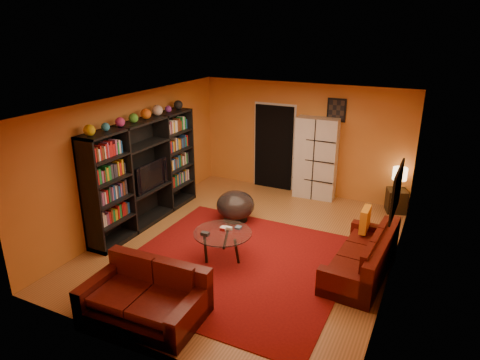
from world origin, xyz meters
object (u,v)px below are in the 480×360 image
at_px(tv, 148,175).
at_px(bowl_chair, 235,205).
at_px(entertainment_unit, 145,173).
at_px(storage_cabinet, 316,158).
at_px(coffee_table, 223,235).
at_px(loveseat, 147,295).
at_px(side_table, 396,201).
at_px(table_lamp, 400,174).
at_px(sofa, 366,258).

height_order(tv, bowl_chair, tv).
distance_m(entertainment_unit, tv, 0.08).
bearing_deg(storage_cabinet, entertainment_unit, -136.69).
distance_m(coffee_table, storage_cabinet, 3.54).
relative_size(loveseat, side_table, 3.39).
relative_size(loveseat, storage_cabinet, 0.90).
height_order(entertainment_unit, table_lamp, entertainment_unit).
distance_m(loveseat, coffee_table, 1.78).
distance_m(loveseat, bowl_chair, 3.24).
relative_size(entertainment_unit, table_lamp, 6.05).
relative_size(tv, coffee_table, 0.96).
xyz_separation_m(storage_cabinet, side_table, (1.84, -0.05, -0.69)).
height_order(tv, coffee_table, tv).
relative_size(sofa, loveseat, 1.19).
relative_size(storage_cabinet, side_table, 3.76).
xyz_separation_m(storage_cabinet, bowl_chair, (-1.07, -1.99, -0.60)).
bearing_deg(bowl_chair, side_table, 33.62).
xyz_separation_m(coffee_table, storage_cabinet, (0.57, 3.46, 0.48)).
height_order(coffee_table, storage_cabinet, storage_cabinet).
bearing_deg(loveseat, storage_cabinet, -11.38).
distance_m(bowl_chair, side_table, 3.50).
relative_size(entertainment_unit, loveseat, 1.77).
bearing_deg(table_lamp, side_table, 0.00).
bearing_deg(loveseat, side_table, -29.72).
bearing_deg(loveseat, table_lamp, -29.72).
height_order(entertainment_unit, tv, entertainment_unit).
bearing_deg(bowl_chair, coffee_table, -71.33).
height_order(storage_cabinet, side_table, storage_cabinet).
bearing_deg(loveseat, tv, 33.99).
bearing_deg(tv, table_lamp, -58.81).
distance_m(side_table, table_lamp, 0.60).
relative_size(tv, sofa, 0.47).
distance_m(coffee_table, side_table, 4.18).
distance_m(loveseat, table_lamp, 5.84).
bearing_deg(storage_cabinet, coffee_table, -102.33).
distance_m(entertainment_unit, table_lamp, 5.30).
height_order(loveseat, table_lamp, table_lamp).
xyz_separation_m(sofa, loveseat, (-2.55, -2.36, -0.01)).
xyz_separation_m(loveseat, table_lamp, (2.67, 5.16, 0.57)).
bearing_deg(sofa, loveseat, -133.74).
bearing_deg(entertainment_unit, bowl_chair, 26.77).
xyz_separation_m(sofa, storage_cabinet, (-1.73, 2.86, 0.65)).
relative_size(tv, loveseat, 0.57).
xyz_separation_m(sofa, side_table, (0.12, 2.81, -0.04)).
height_order(entertainment_unit, storage_cabinet, entertainment_unit).
xyz_separation_m(bowl_chair, side_table, (2.91, 1.94, -0.09)).
bearing_deg(table_lamp, tv, -148.81).
bearing_deg(tv, loveseat, -143.62).
bearing_deg(tv, bowl_chair, -63.69).
bearing_deg(side_table, storage_cabinet, 178.45).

